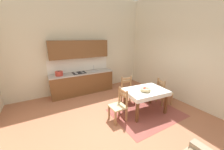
# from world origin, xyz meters

# --- Properties ---
(ground_plane) EXTENTS (6.34, 6.17, 0.10)m
(ground_plane) POSITION_xyz_m (0.00, 0.00, -0.05)
(ground_plane) COLOR #AD6B4C
(wall_back) EXTENTS (6.34, 0.12, 3.98)m
(wall_back) POSITION_xyz_m (0.00, 2.84, 1.99)
(wall_back) COLOR beige
(wall_back) RESTS_ON ground_plane
(wall_right) EXTENTS (0.12, 6.17, 3.98)m
(wall_right) POSITION_xyz_m (2.93, 0.00, 1.99)
(wall_right) COLOR beige
(wall_right) RESTS_ON ground_plane
(area_rug) EXTENTS (2.10, 1.60, 0.01)m
(area_rug) POSITION_xyz_m (1.18, -0.05, 0.00)
(area_rug) COLOR #984A42
(area_rug) RESTS_ON ground_plane
(kitchen_cabinetry) EXTENTS (2.59, 0.63, 2.20)m
(kitchen_cabinetry) POSITION_xyz_m (-0.09, 2.51, 0.86)
(kitchen_cabinetry) COLOR brown
(kitchen_cabinetry) RESTS_ON ground_plane
(dining_table) EXTENTS (1.32, 1.00, 0.75)m
(dining_table) POSITION_xyz_m (1.18, 0.05, 0.61)
(dining_table) COLOR brown
(dining_table) RESTS_ON ground_plane
(dining_chair_window_side) EXTENTS (0.51, 0.51, 0.93)m
(dining_chair_window_side) POSITION_xyz_m (2.12, 0.12, 0.44)
(dining_chair_window_side) COLOR #D1BC89
(dining_chair_window_side) RESTS_ON ground_plane
(dining_chair_kitchen_side) EXTENTS (0.49, 0.49, 0.93)m
(dining_chair_kitchen_side) POSITION_xyz_m (1.12, 0.89, 0.44)
(dining_chair_kitchen_side) COLOR #D1BC89
(dining_chair_kitchen_side) RESTS_ON ground_plane
(dining_chair_tv_side) EXTENTS (0.43, 0.43, 0.93)m
(dining_chair_tv_side) POSITION_xyz_m (0.24, 0.10, 0.44)
(dining_chair_tv_side) COLOR #D1BC89
(dining_chair_tv_side) RESTS_ON ground_plane
(fruit_bowl) EXTENTS (0.30, 0.30, 0.12)m
(fruit_bowl) POSITION_xyz_m (1.09, -0.02, 0.81)
(fruit_bowl) COLOR tan
(fruit_bowl) RESTS_ON dining_table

